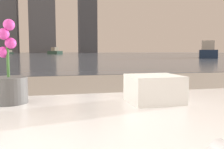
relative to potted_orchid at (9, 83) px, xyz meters
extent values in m
cube|color=white|center=(0.63, -0.51, -0.11)|extent=(1.48, 1.10, 0.04)
cylinder|color=#4C4C4C|center=(0.00, 0.00, -0.03)|extent=(0.16, 0.16, 0.11)
cylinder|color=#38662D|center=(0.00, 0.00, 0.14)|extent=(0.01, 0.01, 0.22)
sphere|color=#CC3899|center=(0.01, -0.01, 0.25)|extent=(0.05, 0.05, 0.05)
sphere|color=#CC3899|center=(-0.01, -0.01, 0.21)|extent=(0.05, 0.05, 0.05)
sphere|color=#CC3899|center=(0.01, 0.00, 0.17)|extent=(0.05, 0.05, 0.05)
sphere|color=#CC3899|center=(-0.02, 0.01, 0.13)|extent=(0.05, 0.05, 0.05)
cube|color=white|center=(0.62, -0.13, -0.07)|extent=(0.22, 0.21, 0.04)
cube|color=white|center=(0.62, -0.13, -0.03)|extent=(0.22, 0.21, 0.04)
cube|color=white|center=(0.62, -0.13, 0.01)|extent=(0.22, 0.21, 0.04)
cube|color=slate|center=(0.63, 61.09, -0.56)|extent=(180.00, 110.00, 0.01)
cube|color=navy|center=(16.13, 22.13, -0.14)|extent=(3.91, 4.94, 0.84)
cube|color=silver|center=(16.13, 22.13, 0.76)|extent=(1.96, 2.16, 0.96)
cube|color=#335647|center=(0.80, 59.89, -0.18)|extent=(3.57, 4.51, 0.76)
cube|color=#B2A893|center=(0.80, 59.89, 0.64)|extent=(1.79, 1.97, 0.87)
cube|color=#335647|center=(-9.80, 64.42, -0.33)|extent=(1.80, 2.80, 0.46)
cube|color=silver|center=(-9.80, 64.42, 0.17)|extent=(0.98, 1.17, 0.53)
cube|color=slate|center=(-3.68, 117.09, 12.34)|extent=(11.19, 13.22, 25.82)
camera|label=1|loc=(0.19, -1.14, 0.14)|focal=40.00mm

